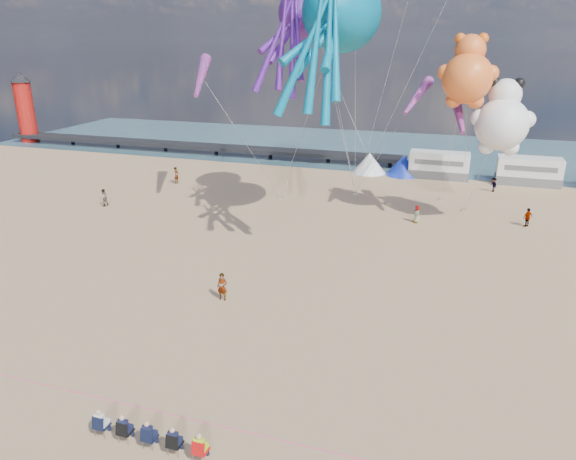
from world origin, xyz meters
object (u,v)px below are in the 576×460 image
object	(u,v)px
motorhome_1	(529,171)
sandbag_b	(388,204)
sandbag_d	(441,199)
windsock_left	(201,76)
windsock_mid	(459,112)
sandbag_c	(464,210)
kite_octopus_purple	(306,14)
tent_white	(369,163)
sandbag_e	(355,194)
spectator_row	(150,433)
motorhome_0	(439,165)
sandbag_a	(281,197)
beachgoer_1	(104,198)
beachgoer_2	(493,185)
beachgoer_5	(176,175)
kite_octopus_teal	(342,12)
beachgoer_3	(528,217)
beachgoer_0	(417,214)
standing_person	(222,287)
lighthouse	(26,112)
windsock_right	(417,97)
kite_teddy_orange	(467,78)
tent_blue	(403,165)

from	to	relation	value
motorhome_1	sandbag_b	world-z (taller)	motorhome_1
sandbag_d	windsock_left	size ratio (longest dim) A/B	0.06
windsock_mid	windsock_left	bearing A→B (deg)	173.72
sandbag_c	kite_octopus_purple	distance (m)	22.58
tent_white	windsock_mid	xyz separation A→B (m)	(9.36, -15.79, 8.29)
sandbag_e	windsock_left	xyz separation A→B (m)	(-13.01, -7.60, 11.85)
motorhome_1	spectator_row	bearing A→B (deg)	-111.49
motorhome_0	sandbag_a	world-z (taller)	motorhome_0
spectator_row	windsock_left	distance (m)	33.75
motorhome_1	sandbag_a	distance (m)	27.70
beachgoer_1	windsock_mid	distance (m)	33.00
motorhome_1	windsock_left	distance (m)	36.46
sandbag_d	sandbag_a	bearing A→B (deg)	-164.54
beachgoer_2	windsock_left	world-z (taller)	windsock_left
tent_white	sandbag_b	bearing A→B (deg)	-72.42
spectator_row	windsock_mid	world-z (taller)	windsock_mid
spectator_row	beachgoer_5	xyz separation A→B (m)	(-18.62, 35.41, 0.27)
windsock_left	kite_octopus_teal	bearing A→B (deg)	-36.26
beachgoer_3	sandbag_a	size ratio (longest dim) A/B	3.31
sandbag_a	kite_octopus_teal	xyz separation A→B (m)	(7.48, -8.35, 16.71)
motorhome_0	motorhome_1	distance (m)	9.50
sandbag_d	kite_octopus_purple	xyz separation A→B (m)	(-11.99, -7.99, 16.87)
beachgoer_0	windsock_mid	bearing A→B (deg)	88.26
sandbag_b	sandbag_c	bearing A→B (deg)	2.10
sandbag_d	standing_person	bearing A→B (deg)	-114.96
tent_white	beachgoer_0	xyz separation A→B (m)	(6.86, -16.72, -0.43)
beachgoer_0	windsock_left	world-z (taller)	windsock_left
spectator_row	sandbag_b	distance (m)	34.94
tent_white	windsock_mid	world-z (taller)	windsock_mid
windsock_mid	motorhome_1	bearing A→B (deg)	52.48
lighthouse	kite_octopus_teal	distance (m)	61.62
sandbag_e	kite_octopus_purple	world-z (taller)	kite_octopus_purple
beachgoer_1	windsock_right	world-z (taller)	windsock_right
sandbag_d	spectator_row	bearing A→B (deg)	-104.32
spectator_row	kite_octopus_teal	distance (m)	30.02
sandbag_e	beachgoer_1	bearing A→B (deg)	-153.28
beachgoer_0	sandbag_d	size ratio (longest dim) A/B	3.09
sandbag_b	kite_octopus_purple	world-z (taller)	kite_octopus_purple
beachgoer_2	kite_octopus_purple	world-z (taller)	kite_octopus_purple
beachgoer_3	kite_octopus_purple	distance (m)	25.16
kite_teddy_orange	windsock_mid	distance (m)	3.13
lighthouse	windsock_left	xyz separation A→B (m)	(41.18, -21.34, 7.46)
sandbag_c	sandbag_e	bearing A→B (deg)	168.25
tent_blue	windsock_left	world-z (taller)	windsock_left
lighthouse	motorhome_1	distance (m)	71.67
beachgoer_5	sandbag_c	xyz separation A→B (m)	(30.47, -0.56, -0.81)
spectator_row	standing_person	world-z (taller)	standing_person
spectator_row	kite_teddy_orange	xyz separation A→B (m)	(10.63, 29.54, 11.57)
motorhome_1	sandbag_c	world-z (taller)	motorhome_1
beachgoer_5	windsock_left	size ratio (longest dim) A/B	0.24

